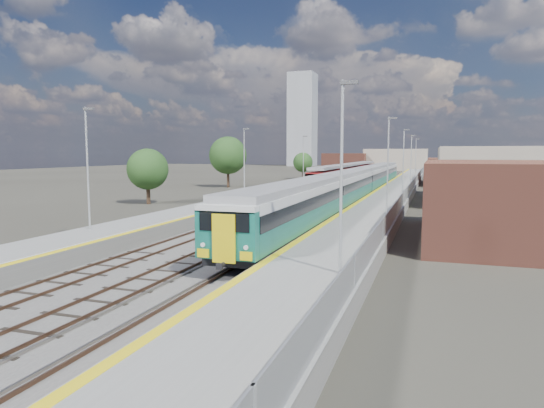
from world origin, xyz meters
The scene contains 12 objects.
ground centered at (0.00, 50.00, 0.00)m, with size 320.00×320.00×0.00m, color #47443A.
ballast_bed centered at (-2.25, 52.50, 0.03)m, with size 10.50×155.00×0.06m, color #565451.
tracks centered at (-1.65, 54.18, 0.11)m, with size 8.96×160.00×0.17m.
platform_right centered at (5.28, 52.49, 0.54)m, with size 4.70×155.00×8.52m.
platform_left centered at (-9.05, 52.49, 0.52)m, with size 4.30×155.00×8.52m.
buildings centered at (-18.12, 138.60, 10.70)m, with size 72.00×185.50×40.00m.
green_train centered at (1.50, 42.92, 2.27)m, with size 2.92×81.34×3.22m.
red_train centered at (-5.50, 77.21, 2.11)m, with size 2.83×57.35×3.57m.
tree_a centered at (-20.46, 30.49, 3.93)m, with size 4.61×4.61×6.24m.
tree_b centered at (-22.57, 57.75, 5.33)m, with size 6.24×6.24×8.46m.
tree_c centered at (-17.35, 86.76, 3.67)m, with size 4.30×4.30×5.83m.
tree_d centered at (23.98, 69.10, 3.34)m, with size 3.92×3.92×5.31m.
Camera 1 is at (9.99, -16.69, 5.76)m, focal length 32.00 mm.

